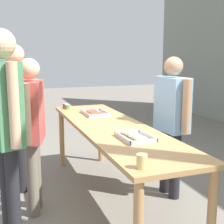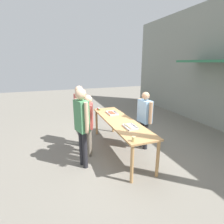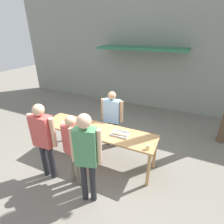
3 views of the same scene
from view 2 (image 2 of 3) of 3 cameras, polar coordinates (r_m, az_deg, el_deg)
The scene contains 11 objects.
ground_plane at distance 5.00m, azimuth 2.57°, elevation -12.34°, with size 24.00×24.00×0.00m, color slate.
serving_table at distance 4.68m, azimuth 2.68°, elevation -3.84°, with size 2.81×0.73×0.88m.
food_tray_sausages at distance 5.24m, azimuth -0.01°, elevation -0.38°, with size 0.44×0.27×0.04m.
food_tray_buns at distance 4.15m, azimuth 5.87°, elevation -4.76°, with size 0.38×0.26×0.06m.
condiment_jar_mustard at distance 5.71m, azimuth -4.50°, elevation 1.12°, with size 0.07×0.07×0.07m.
condiment_jar_ketchup at distance 5.62m, azimuth -4.17°, elevation 0.88°, with size 0.07×0.07×0.07m.
beer_cup at distance 3.46m, azimuth 7.06°, elevation -8.72°, with size 0.08×0.08×0.10m.
person_server_behind_table at distance 4.87m, azimuth 10.60°, elevation -1.17°, with size 0.60×0.26×1.61m.
person_customer_holding_hotdog at distance 5.01m, azimuth -10.41°, elevation 0.38°, with size 0.61×0.26×1.75m.
person_customer_with_cup at distance 3.90m, azimuth -9.82°, elevation -2.82°, with size 0.52×0.30×1.84m.
person_customer_waiting_in_line at distance 4.44m, azimuth -7.64°, elevation -2.70°, with size 0.54×0.31×1.60m.
Camera 2 is at (4.06, -1.71, 2.36)m, focal length 28.00 mm.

